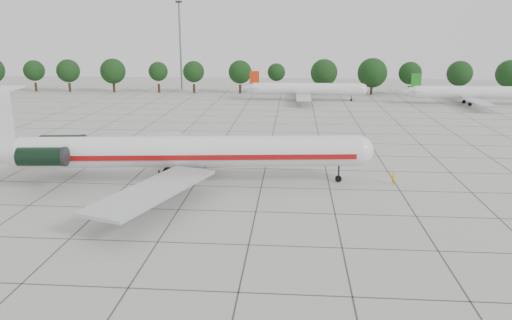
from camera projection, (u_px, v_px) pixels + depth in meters
The scene contains 8 objects.
ground at pixel (261, 187), 58.43m from camera, with size 260.00×260.00×0.00m, color #ACABA4.
apron_joints at pixel (268, 156), 72.88m from camera, with size 170.00×170.00×0.02m, color #383838.
main_airliner at pixel (168, 151), 59.10m from camera, with size 47.39×37.11×11.12m.
ground_crew at pixel (393, 178), 59.40m from camera, with size 0.59×0.39×1.62m, color #F6A10E.
bg_airliner_c at pixel (306, 89), 126.53m from camera, with size 28.24×27.20×7.40m.
bg_airliner_d at pixel (471, 93), 119.87m from camera, with size 28.24×27.20×7.40m.
tree_line at pixel (240, 72), 139.63m from camera, with size 249.86×8.44×10.22m.
floodlight_mast at pixel (180, 41), 145.60m from camera, with size 1.60×1.60×25.45m.
Camera 1 is at (3.70, -55.50, 18.21)m, focal length 35.00 mm.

